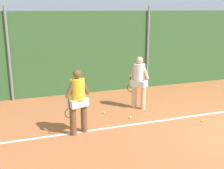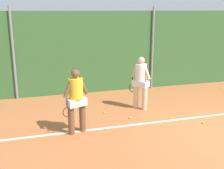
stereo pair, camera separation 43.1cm
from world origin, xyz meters
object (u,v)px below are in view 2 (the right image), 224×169
Objects in this scene: tennis_ball_3 at (223,89)px; tennis_ball_1 at (130,118)px; player_foreground_near at (76,98)px; tennis_ball_0 at (105,112)px; tennis_ball_4 at (203,123)px; player_midcourt at (141,80)px.

tennis_ball_1 is at bearing -157.66° from tennis_ball_3.
player_foreground_near is 7.43m from tennis_ball_3.
player_foreground_near reaches higher than tennis_ball_3.
tennis_ball_4 is at bearing -32.41° from tennis_ball_0.
player_foreground_near reaches higher than tennis_ball_4.
player_foreground_near is 2.82m from player_midcourt.
player_midcourt is at bearing 126.94° from tennis_ball_4.
player_midcourt reaches higher than player_foreground_near.
player_foreground_near is 27.91× the size of tennis_ball_0.
player_midcourt is at bearing -170.05° from player_foreground_near.
tennis_ball_0 and tennis_ball_4 have the same top height.
player_foreground_near is 0.99× the size of player_midcourt.
player_midcourt is at bearing 4.78° from tennis_ball_0.
player_midcourt is 28.06× the size of tennis_ball_4.
tennis_ball_4 is (2.03, -1.00, 0.00)m from tennis_ball_1.
player_midcourt is at bearing 51.23° from tennis_ball_1.
player_foreground_near is 27.91× the size of tennis_ball_1.
tennis_ball_3 and tennis_ball_4 have the same top height.
player_midcourt reaches higher than tennis_ball_1.
tennis_ball_3 is (4.41, 1.26, -1.00)m from player_midcourt.
tennis_ball_1 and tennis_ball_4 have the same top height.
player_midcourt reaches higher than tennis_ball_3.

